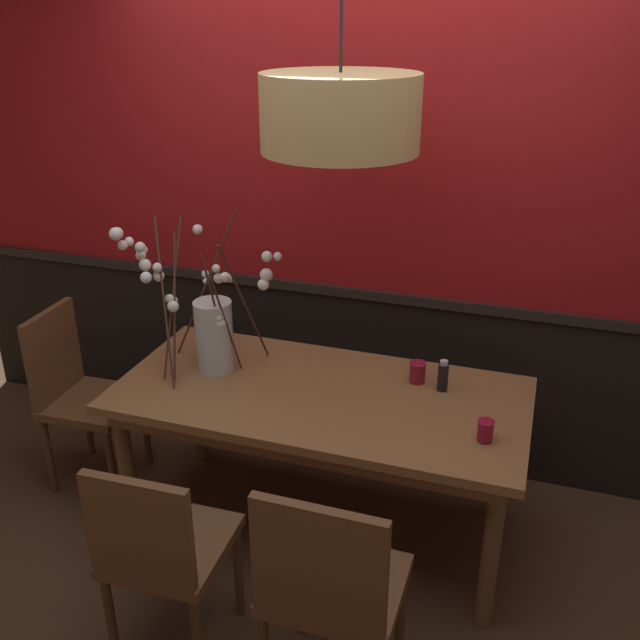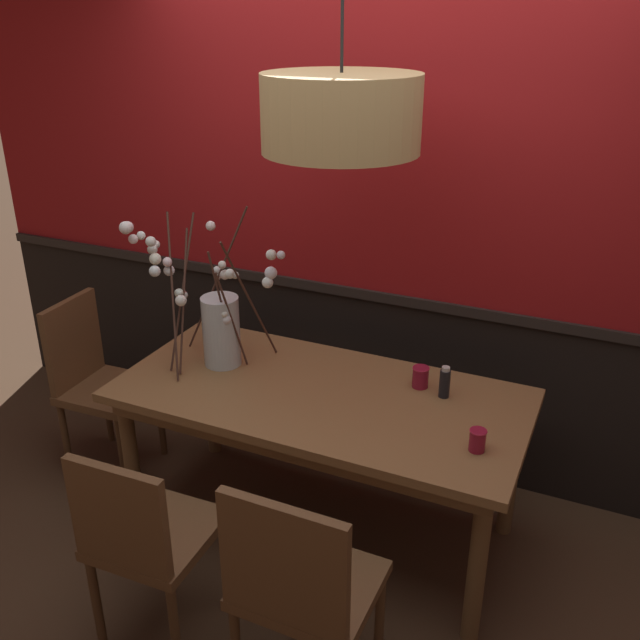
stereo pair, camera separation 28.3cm
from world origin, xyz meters
The scene contains 12 objects.
ground_plane centered at (0.00, 0.00, 0.00)m, with size 24.00×24.00×0.00m, color #4C3321.
back_wall centered at (0.00, 0.75, 1.43)m, with size 4.85×0.14×2.88m.
dining_table centered at (0.00, 0.00, 0.66)m, with size 1.78×0.86×0.74m.
chair_near_side_right centered at (0.32, -0.85, 0.53)m, with size 0.46×0.41×0.93m.
chair_near_side_left centered at (-0.31, -0.86, 0.51)m, with size 0.42×0.44×0.89m.
chair_head_west_end centered at (-1.28, 0.01, 0.52)m, with size 0.43×0.42×0.93m.
chair_far_side_left centered at (-0.30, 0.84, 0.53)m, with size 0.45×0.47×0.94m.
vase_with_blossoms centered at (-0.54, 0.05, 0.95)m, with size 0.69×0.47×0.71m.
candle_holder_nearer_center centered at (0.38, 0.22, 0.79)m, with size 0.08×0.08×0.10m.
candle_holder_nearer_edge centered at (0.72, -0.16, 0.79)m, with size 0.07×0.07×0.09m.
condiment_bottle centered at (0.50, 0.18, 0.81)m, with size 0.05×0.05×0.14m.
pendant_lamp centered at (0.06, 0.06, 1.91)m, with size 0.60×0.60×1.12m.
Camera 1 is at (0.84, -2.52, 2.26)m, focal length 39.40 mm.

